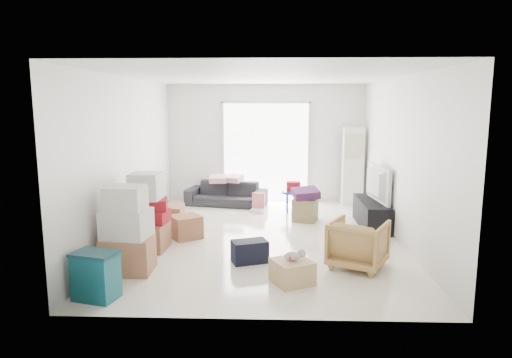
{
  "coord_description": "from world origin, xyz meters",
  "views": [
    {
      "loc": [
        0.14,
        -7.53,
        2.26
      ],
      "look_at": [
        -0.13,
        0.2,
        0.98
      ],
      "focal_mm": 32.0,
      "sensor_mm": 36.0,
      "label": 1
    }
  ],
  "objects": [
    {
      "name": "plush_bunny",
      "position": [
        0.44,
        -1.98,
        0.36
      ],
      "size": [
        0.28,
        0.16,
        0.14
      ],
      "rotation": [
        0.0,
        0.0,
        0.45
      ],
      "color": "#B2ADA8",
      "rests_on": "wood_crate"
    },
    {
      "name": "duffel_bag",
      "position": [
        -0.17,
        -1.23,
        0.16
      ],
      "size": [
        0.57,
        0.45,
        0.32
      ],
      "primitive_type": "cube",
      "rotation": [
        0.0,
        0.0,
        0.34
      ],
      "color": "black",
      "rests_on": "room_shell"
    },
    {
      "name": "tv_console",
      "position": [
        2.0,
        0.81,
        0.24
      ],
      "size": [
        0.44,
        1.45,
        0.48
      ],
      "primitive_type": "cube",
      "color": "black",
      "rests_on": "room_shell"
    },
    {
      "name": "loose_box",
      "position": [
        -1.32,
        -0.06,
        0.19
      ],
      "size": [
        0.65,
        0.65,
        0.39
      ],
      "primitive_type": "cube",
      "rotation": [
        0.0,
        0.0,
        0.6
      ],
      "color": "#8F5F41",
      "rests_on": "room_shell"
    },
    {
      "name": "sliding_door",
      "position": [
        0.0,
        2.98,
        1.24
      ],
      "size": [
        2.1,
        0.04,
        2.33
      ],
      "color": "white",
      "rests_on": "room_shell"
    },
    {
      "name": "room_shell",
      "position": [
        0.0,
        0.0,
        1.35
      ],
      "size": [
        4.98,
        6.48,
        3.18
      ],
      "color": "white",
      "rests_on": "ground"
    },
    {
      "name": "kids_table",
      "position": [
        0.6,
        1.94,
        0.46
      ],
      "size": [
        0.51,
        0.51,
        0.64
      ],
      "rotation": [
        0.0,
        0.0,
        -0.31
      ],
      "color": "#1231B1",
      "rests_on": "room_shell"
    },
    {
      "name": "wood_crate",
      "position": [
        0.41,
        -1.99,
        0.15
      ],
      "size": [
        0.61,
        0.61,
        0.3
      ],
      "primitive_type": "cube",
      "rotation": [
        0.0,
        0.0,
        0.48
      ],
      "color": "tan",
      "rests_on": "room_shell"
    },
    {
      "name": "ac_tower",
      "position": [
        1.95,
        2.65,
        0.88
      ],
      "size": [
        0.45,
        0.3,
        1.75
      ],
      "primitive_type": "cube",
      "color": "white",
      "rests_on": "room_shell"
    },
    {
      "name": "pillow_left",
      "position": [
        -1.06,
        2.46,
        0.76
      ],
      "size": [
        0.44,
        0.36,
        0.13
      ],
      "primitive_type": "cube",
      "rotation": [
        0.0,
        0.0,
        0.07
      ],
      "color": "#DFA3AB",
      "rests_on": "sofa"
    },
    {
      "name": "box_stack_a",
      "position": [
        -1.8,
        -1.67,
        0.53
      ],
      "size": [
        0.66,
        0.56,
        1.19
      ],
      "rotation": [
        0.0,
        0.0,
        -0.11
      ],
      "color": "#8F5F41",
      "rests_on": "room_shell"
    },
    {
      "name": "television",
      "position": [
        2.0,
        0.81,
        0.56
      ],
      "size": [
        0.78,
        1.22,
        0.15
      ],
      "primitive_type": "imported",
      "rotation": [
        0.0,
        0.0,
        1.67
      ],
      "color": "black",
      "rests_on": "tv_console"
    },
    {
      "name": "box_stack_c",
      "position": [
        -1.77,
        0.4,
        0.22
      ],
      "size": [
        0.63,
        0.52,
        0.45
      ],
      "rotation": [
        0.0,
        0.0,
        0.06
      ],
      "color": "#8F5F41",
      "rests_on": "room_shell"
    },
    {
      "name": "pillow_right",
      "position": [
        -0.7,
        2.53,
        0.75
      ],
      "size": [
        0.4,
        0.37,
        0.11
      ],
      "primitive_type": "cube",
      "rotation": [
        0.0,
        0.0,
        -0.44
      ],
      "color": "#DFA3AB",
      "rests_on": "sofa"
    },
    {
      "name": "box_stack_b",
      "position": [
        -1.8,
        -0.69,
        0.53
      ],
      "size": [
        0.69,
        0.63,
        1.21
      ],
      "rotation": [
        0.0,
        0.0,
        0.02
      ],
      "color": "#8F5F41",
      "rests_on": "room_shell"
    },
    {
      "name": "storage_bins",
      "position": [
        -1.9,
        -2.55,
        0.29
      ],
      "size": [
        0.57,
        0.46,
        0.57
      ],
      "rotation": [
        0.0,
        0.0,
        -0.26
      ],
      "color": "#115461",
      "rests_on": "room_shell"
    },
    {
      "name": "armchair",
      "position": [
        1.35,
        -1.37,
        0.37
      ],
      "size": [
        0.95,
        0.93,
        0.74
      ],
      "primitive_type": "imported",
      "rotation": [
        0.0,
        0.0,
        2.66
      ],
      "color": "tan",
      "rests_on": "room_shell"
    },
    {
      "name": "sofa",
      "position": [
        -0.88,
        2.5,
        0.35
      ],
      "size": [
        1.85,
        0.87,
        0.7
      ],
      "primitive_type": "imported",
      "rotation": [
        0.0,
        0.0,
        -0.21
      ],
      "color": "#29282D",
      "rests_on": "room_shell"
    },
    {
      "name": "ottoman",
      "position": [
        0.8,
        1.17,
        0.22
      ],
      "size": [
        0.55,
        0.55,
        0.44
      ],
      "primitive_type": "cube",
      "rotation": [
        0.0,
        0.0,
        -0.29
      ],
      "color": "#968357",
      "rests_on": "room_shell"
    },
    {
      "name": "blanket",
      "position": [
        0.8,
        1.17,
        0.51
      ],
      "size": [
        0.56,
        0.56,
        0.14
      ],
      "primitive_type": "cube",
      "rotation": [
        0.0,
        0.0,
        0.17
      ],
      "color": "#4E2255",
      "rests_on": "ottoman"
    },
    {
      "name": "toy_walker",
      "position": [
        -0.14,
        1.86,
        0.11
      ],
      "size": [
        0.35,
        0.32,
        0.4
      ],
      "rotation": [
        0.0,
        0.0,
        -0.24
      ],
      "color": "silver",
      "rests_on": "room_shell"
    }
  ]
}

